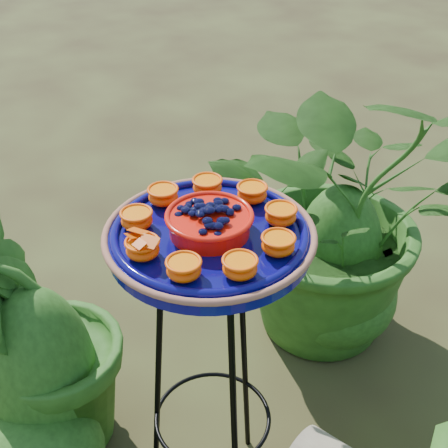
{
  "coord_description": "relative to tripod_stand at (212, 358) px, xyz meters",
  "views": [
    {
      "loc": [
        0.7,
        -0.49,
        1.53
      ],
      "look_at": [
        -0.13,
        0.06,
        0.85
      ],
      "focal_mm": 50.0,
      "sensor_mm": 36.0,
      "label": 1
    }
  ],
  "objects": [
    {
      "name": "shrub_back_left",
      "position": [
        -0.31,
        0.7,
        -0.0
      ],
      "size": [
        1.07,
        1.12,
        0.96
      ],
      "primitive_type": "imported",
      "rotation": [
        0.0,
        0.0,
        1.07
      ],
      "color": "#1E4311",
      "rests_on": "ground"
    },
    {
      "name": "tripod_stand",
      "position": [
        0.0,
        0.0,
        0.0
      ],
      "size": [
        0.36,
        0.36,
        0.79
      ],
      "rotation": [
        0.0,
        0.0,
        0.33
      ],
      "color": "black",
      "rests_on": "ground"
    },
    {
      "name": "feeder_dish",
      "position": [
        -0.0,
        -0.0,
        0.35
      ],
      "size": [
        0.51,
        0.51,
        0.09
      ],
      "rotation": [
        0.0,
        0.0,
        0.33
      ],
      "color": "#080759",
      "rests_on": "tripod_stand"
    },
    {
      "name": "shrub_front_left",
      "position": [
        -0.36,
        -0.3,
        -0.07
      ],
      "size": [
        0.46,
        0.52,
        0.82
      ],
      "primitive_type": "imported",
      "rotation": [
        0.0,
        0.0,
        4.95
      ],
      "color": "#1E4311",
      "rests_on": "ground"
    }
  ]
}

